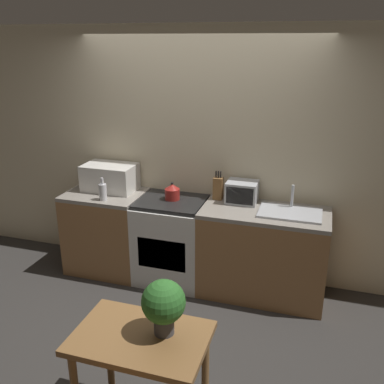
{
  "coord_description": "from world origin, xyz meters",
  "views": [
    {
      "loc": [
        1.22,
        -3.12,
        2.45
      ],
      "look_at": [
        0.05,
        0.6,
        1.05
      ],
      "focal_mm": 40.0,
      "sensor_mm": 36.0,
      "label": 1
    }
  ],
  "objects": [
    {
      "name": "bottle",
      "position": [
        -0.87,
        0.5,
        0.99
      ],
      "size": [
        0.08,
        0.08,
        0.24
      ],
      "color": "silver",
      "rests_on": "counter_left_run"
    },
    {
      "name": "wall_back",
      "position": [
        0.0,
        1.04,
        1.3
      ],
      "size": [
        10.0,
        0.06,
        2.6
      ],
      "color": "beige",
      "rests_on": "ground_plane"
    },
    {
      "name": "knife_block",
      "position": [
        0.25,
        0.88,
        1.02
      ],
      "size": [
        0.09,
        0.08,
        0.3
      ],
      "color": "brown",
      "rests_on": "counter_right_run"
    },
    {
      "name": "dining_table",
      "position": [
        0.27,
        -1.15,
        0.62
      ],
      "size": [
        0.83,
        0.56,
        0.74
      ],
      "color": "brown",
      "rests_on": "ground_plane"
    },
    {
      "name": "counter_left_run",
      "position": [
        -0.96,
        0.7,
        0.45
      ],
      "size": [
        0.82,
        0.62,
        0.9
      ],
      "color": "olive",
      "rests_on": "ground_plane"
    },
    {
      "name": "microwave",
      "position": [
        -0.94,
        0.81,
        1.04
      ],
      "size": [
        0.55,
        0.36,
        0.28
      ],
      "color": "silver",
      "rests_on": "counter_left_run"
    },
    {
      "name": "kettle",
      "position": [
        -0.2,
        0.73,
        0.98
      ],
      "size": [
        0.15,
        0.15,
        0.19
      ],
      "color": "maroon",
      "rests_on": "stove_range"
    },
    {
      "name": "potted_plant",
      "position": [
        0.4,
        -1.09,
        0.95
      ],
      "size": [
        0.27,
        0.27,
        0.36
      ],
      "color": "#424247",
      "rests_on": "dining_table"
    },
    {
      "name": "sink_basin",
      "position": [
        0.99,
        0.71,
        0.91
      ],
      "size": [
        0.58,
        0.39,
        0.24
      ],
      "color": "#ADAFB5",
      "rests_on": "counter_right_run"
    },
    {
      "name": "stove_range",
      "position": [
        -0.2,
        0.7,
        0.45
      ],
      "size": [
        0.7,
        0.62,
        0.9
      ],
      "color": "silver",
      "rests_on": "ground_plane"
    },
    {
      "name": "toaster_oven",
      "position": [
        0.49,
        0.86,
        1.01
      ],
      "size": [
        0.31,
        0.25,
        0.22
      ],
      "color": "#ADAFB5",
      "rests_on": "counter_right_run"
    },
    {
      "name": "ground_plane",
      "position": [
        0.0,
        0.0,
        0.0
      ],
      "size": [
        16.0,
        16.0,
        0.0
      ],
      "primitive_type": "plane",
      "color": "#33302D"
    },
    {
      "name": "counter_right_run",
      "position": [
        0.76,
        0.7,
        0.45
      ],
      "size": [
        1.22,
        0.62,
        0.9
      ],
      "color": "olive",
      "rests_on": "ground_plane"
    }
  ]
}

